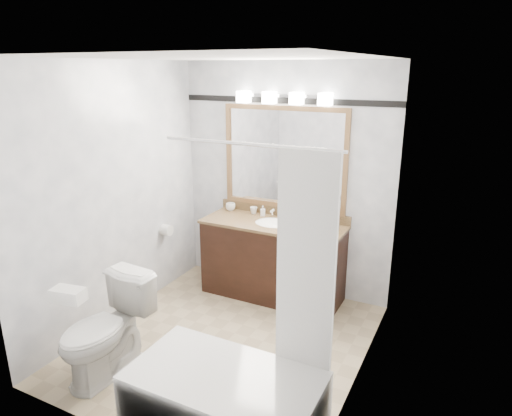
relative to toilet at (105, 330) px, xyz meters
The scene contains 15 objects.
room 1.34m from the toilet, 51.95° to the left, with size 2.42×2.62×2.52m.
vanity 1.94m from the toilet, 70.77° to the left, with size 1.53×0.58×0.97m.
mirror 2.45m from the toilet, 73.05° to the left, with size 1.40×0.04×1.10m.
vanity_light_bar 2.75m from the toilet, 72.62° to the left, with size 1.02×0.14×0.12m.
accent_stripe 2.78m from the toilet, 73.13° to the left, with size 2.40×0.01×0.06m, color black.
bathtub 1.20m from the toilet, ahead, with size 1.30×0.75×1.96m.
tp_roll 1.59m from the toilet, 108.61° to the left, with size 0.12×0.12×0.11m, color white.
toilet is the anchor object (origin of this frame).
tissue_box 0.55m from the toilet, 90.00° to the right, with size 0.24×0.13×0.10m, color white.
coffee_maker 2.29m from the toilet, 58.52° to the left, with size 0.16×0.21×0.32m.
cup_left 2.08m from the toilet, 89.52° to the left, with size 0.11×0.11×0.09m, color white.
cup_right 2.11m from the toilet, 81.33° to the left, with size 0.08×0.08×0.08m, color white.
soap_bottle_a 2.12m from the toilet, 77.82° to the left, with size 0.05×0.05×0.11m, color white.
soap_bottle_b 2.18m from the toilet, 68.46° to the left, with size 0.07×0.07×0.09m, color white.
soap_bar 2.12m from the toilet, 70.43° to the left, with size 0.08×0.05×0.02m, color beige.
Camera 1 is at (1.89, -3.15, 2.42)m, focal length 32.00 mm.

